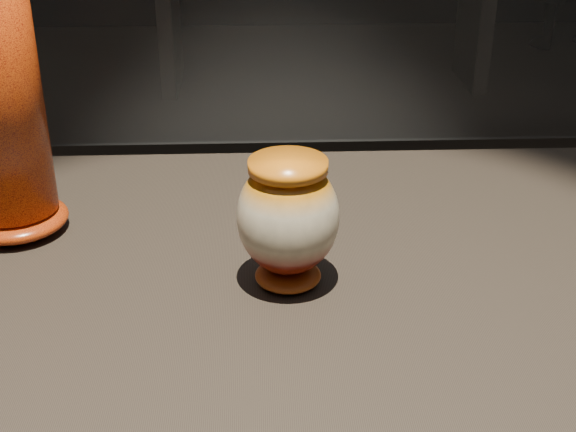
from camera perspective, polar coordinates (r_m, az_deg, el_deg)
name	(u,v)px	position (r m, az deg, el deg)	size (l,w,h in m)	color
main_vase	(288,218)	(0.93, 0.00, -0.16)	(0.15, 0.15, 0.16)	#651309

